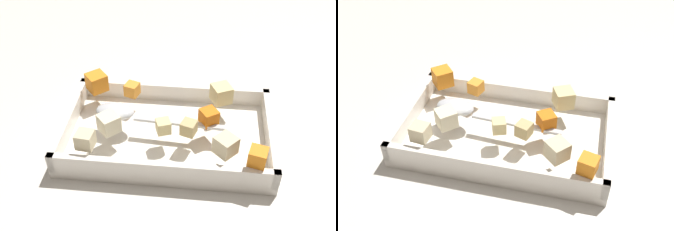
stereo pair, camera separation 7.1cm
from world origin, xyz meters
TOP-DOWN VIEW (x-y plane):
  - ground_plane at (0.00, 0.00)m, footprint 4.00×4.00m
  - baking_dish at (-0.01, 0.01)m, footprint 0.37×0.22m
  - carrot_chunk_near_right at (0.14, -0.08)m, footprint 0.03×0.03m
  - carrot_chunk_corner_ne at (0.07, 0.01)m, footprint 0.04×0.04m
  - carrot_chunk_near_spoon at (-0.08, 0.08)m, footprint 0.03×0.03m
  - carrot_chunk_heap_top at (-0.15, 0.09)m, footprint 0.05×0.05m
  - potato_chunk_mid_right at (0.09, -0.06)m, footprint 0.04×0.04m
  - potato_chunk_back_center at (-0.10, -0.03)m, footprint 0.04×0.04m
  - potato_chunk_corner_sw at (-0.13, -0.07)m, footprint 0.03×0.03m
  - potato_chunk_near_left at (-0.01, -0.02)m, footprint 0.03×0.03m
  - potato_chunk_rim_edge at (0.03, -0.02)m, footprint 0.03×0.03m
  - potato_chunk_corner_se at (0.09, 0.07)m, footprint 0.04×0.04m
  - serving_spoon at (-0.09, 0.01)m, footprint 0.23×0.05m

SIDE VIEW (x-z plane):
  - ground_plane at x=0.00m, z-range 0.00..0.00m
  - baking_dish at x=-0.01m, z-range -0.01..0.04m
  - serving_spoon at x=-0.09m, z-range 0.05..0.07m
  - potato_chunk_near_left at x=-0.01m, z-range 0.05..0.07m
  - potato_chunk_rim_edge at x=0.03m, z-range 0.05..0.07m
  - carrot_chunk_near_spoon at x=-0.08m, z-range 0.05..0.07m
  - carrot_chunk_corner_ne at x=0.07m, z-range 0.05..0.08m
  - carrot_chunk_near_right at x=0.14m, z-range 0.05..0.08m
  - potato_chunk_corner_sw at x=-0.13m, z-range 0.05..0.08m
  - potato_chunk_mid_right at x=0.09m, z-range 0.05..0.08m
  - potato_chunk_back_center at x=-0.10m, z-range 0.05..0.08m
  - potato_chunk_corner_se at x=0.09m, z-range 0.05..0.08m
  - carrot_chunk_heap_top at x=-0.15m, z-range 0.05..0.08m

